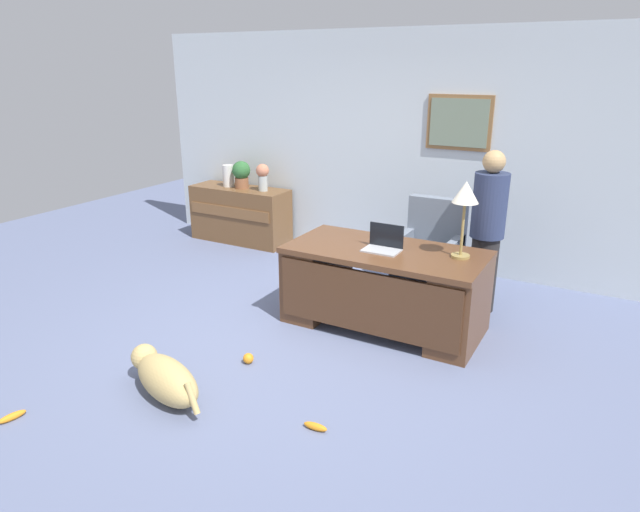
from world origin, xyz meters
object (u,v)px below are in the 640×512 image
potted_plant (241,173)px  dog_toy_ball (248,358)px  dog_toy_bone (12,417)px  dog_toy_plush (315,427)px  laptop (384,244)px  credenza (241,214)px  armchair (430,254)px  dog_lying (165,377)px  desk (383,286)px  person_standing (487,231)px  vase_with_flowers (263,175)px  vase_empty (228,176)px  desk_lamp (465,197)px

potted_plant → dog_toy_ball: (2.02, -2.68, -0.90)m
dog_toy_ball → dog_toy_bone: size_ratio=0.47×
dog_toy_plush → laptop: bearing=98.4°
credenza → dog_toy_ball: (2.06, -2.68, -0.33)m
armchair → dog_toy_bone: armchair is taller
dog_lying → desk: bearing=63.3°
credenza → dog_lying: (1.82, -3.35, -0.22)m
person_standing → vase_with_flowers: bearing=167.3°
vase_with_flowers → dog_toy_ball: bearing=-57.9°
dog_toy_plush → person_standing: bearing=79.3°
desk → dog_toy_ball: 1.39m
desk → vase_empty: (-2.92, 1.52, 0.48)m
desk → armchair: 0.89m
person_standing → dog_lying: bearing=-121.3°
person_standing → potted_plant: size_ratio=4.37×
desk → person_standing: 1.15m
dog_lying → dog_toy_plush: bearing=9.0°
desk → potted_plant: (-2.70, 1.52, 0.53)m
armchair → vase_with_flowers: bearing=165.7°
laptop → dog_toy_bone: size_ratio=1.71×
vase_empty → dog_toy_bone: 4.37m
armchair → dog_toy_plush: bearing=-88.0°
dog_toy_bone → dog_toy_plush: 2.08m
credenza → dog_toy_bone: credenza is taller
dog_lying → dog_toy_plush: (1.16, 0.18, -0.13)m
person_standing → dog_toy_ball: 2.54m
desk → desk_lamp: (0.64, 0.13, 0.86)m
desk → vase_with_flowers: size_ratio=5.02×
person_standing → dog_toy_ball: (-1.38, -1.99, -0.76)m
dog_toy_plush → desk_lamp: bearing=77.1°
vase_with_flowers → dog_toy_bone: (0.72, -4.09, -0.92)m
armchair → dog_toy_plush: size_ratio=6.01×
dog_toy_ball → dog_toy_bone: dog_toy_ball is taller
vase_empty → dog_toy_ball: bearing=-50.1°
laptop → dog_toy_ball: (-0.67, -1.16, -0.76)m
armchair → potted_plant: bearing=167.3°
credenza → dog_toy_ball: 3.40m
potted_plant → dog_lying: bearing=-62.1°
desk → vase_empty: 3.33m
person_standing → dog_toy_plush: person_standing is taller
desk_lamp → armchair: bearing=123.8°
vase_with_flowers → dog_toy_bone: vase_with_flowers is taller
desk_lamp → dog_toy_bone: size_ratio=3.53×
dog_toy_ball → vase_empty: bearing=129.9°
armchair → vase_empty: bearing=168.2°
credenza → armchair: (2.89, -0.64, 0.10)m
armchair → dog_toy_ball: armchair is taller
armchair → laptop: armchair is taller
dog_lying → dog_toy_bone: 1.03m
potted_plant → credenza: bearing=-178.2°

